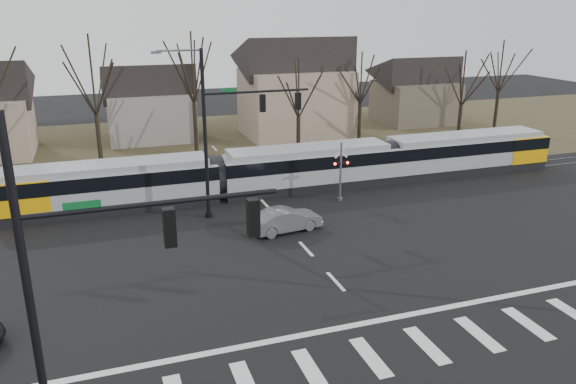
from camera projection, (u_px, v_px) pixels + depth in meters
name	position (u px, v px, depth m)	size (l,w,h in m)	color
ground	(354.00, 301.00, 24.84)	(140.00, 140.00, 0.00)	black
grass_verge	(210.00, 144.00, 53.59)	(140.00, 28.00, 0.01)	#38331E
crosswalk	(399.00, 351.00, 21.24)	(27.00, 2.60, 0.01)	silver
stop_line	(372.00, 322.00, 23.22)	(28.00, 0.35, 0.01)	silver
lane_dashes	(256.00, 194.00, 39.21)	(0.18, 30.00, 0.01)	silver
rail_pair	(256.00, 194.00, 39.02)	(90.00, 1.52, 0.06)	#59595E
tram	(306.00, 166.00, 39.86)	(40.30, 2.99, 3.06)	gray
sedan	(286.00, 220.00, 32.45)	(4.39, 2.10, 1.39)	#575C60
signal_pole_near_left	(95.00, 280.00, 14.46)	(9.28, 0.44, 10.20)	black
signal_pole_far	(231.00, 125.00, 33.54)	(9.28, 0.44, 10.20)	black
rail_crossing_signal	(341.00, 173.00, 37.28)	(1.08, 0.36, 4.00)	#59595B
tree_row	(245.00, 100.00, 47.25)	(59.20, 7.20, 10.00)	black
house_b	(149.00, 99.00, 54.40)	(8.64, 7.56, 7.65)	gray
house_c	(295.00, 83.00, 55.62)	(10.80, 8.64, 10.10)	gray
house_d	(416.00, 87.00, 62.43)	(8.64, 7.56, 7.65)	brown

